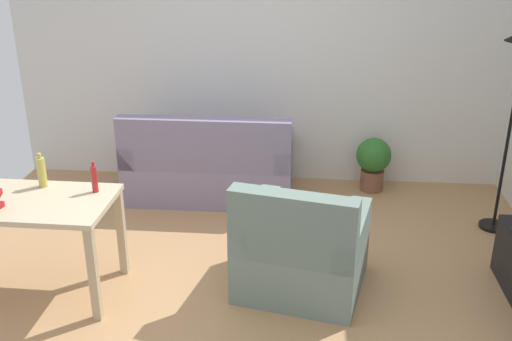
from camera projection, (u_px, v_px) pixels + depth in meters
The scene contains 8 objects.
ground_plane at pixel (238, 284), 4.66m from camera, with size 5.20×4.40×0.02m, color tan.
wall_rear at pixel (261, 55), 6.17m from camera, with size 5.20×0.10×2.70m, color silver.
couch at pixel (209, 168), 6.04m from camera, with size 1.66×0.84×0.92m.
desk at pixel (30, 213), 4.32m from camera, with size 1.21×0.72×0.76m.
potted_plant at pixel (373, 160), 6.18m from camera, with size 0.36×0.36×0.57m.
armchair at pixel (301, 252), 4.46m from camera, with size 1.06×1.02×0.92m.
bottle_squat at pixel (42, 172), 4.46m from camera, with size 0.07×0.07×0.27m.
bottle_red at pixel (94, 179), 4.37m from camera, with size 0.05×0.05×0.24m.
Camera 1 is at (0.49, -3.94, 2.58)m, focal length 41.83 mm.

